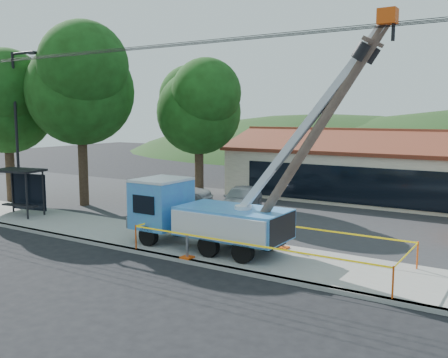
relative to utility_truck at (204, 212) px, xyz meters
The scene contains 16 objects.
ground 4.15m from the utility_truck, 86.77° to the right, with size 120.00×120.00×0.00m, color black.
curb 2.32m from the utility_truck, 82.83° to the right, with size 60.00×0.25×0.15m, color gray.
sidewalk 1.58m from the utility_truck, 41.26° to the left, with size 60.00×4.00×0.15m, color gray.
parking_lot 8.34m from the utility_truck, 88.49° to the left, with size 60.00×12.00×0.10m, color #28282B.
strip_mall 16.71m from the utility_truck, 75.39° to the left, with size 22.50×8.53×4.67m.
streetlight 14.11m from the utility_truck, behind, with size 2.13×0.22×9.00m.
tree_west_near 13.83m from the utility_truck, 160.43° to the left, with size 7.56×6.72×10.80m.
tree_west_far 17.69m from the utility_truck, behind, with size 6.84×6.08×9.48m.
tree_lot 12.31m from the utility_truck, 126.44° to the left, with size 6.30×5.60×8.94m.
hill_west 53.31m from the utility_truck, 106.11° to the left, with size 78.40×56.00×28.00m, color #1A3412.
utility_truck is the anchor object (origin of this frame).
leaning_pole 5.66m from the utility_truck, ahead, with size 5.76×1.96×8.64m.
bus_shelter 12.15m from the utility_truck, behind, with size 2.85×2.03×2.52m.
caution_tape 2.98m from the utility_truck, ahead, with size 10.24×3.45×1.00m.
car_silver 8.11m from the utility_truck, 109.59° to the left, with size 1.78×4.43×1.51m, color #AAACB2.
car_white 11.01m from the utility_truck, 135.06° to the left, with size 2.04×5.01×1.45m, color silver.
Camera 1 is at (11.21, -12.56, 5.61)m, focal length 40.00 mm.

